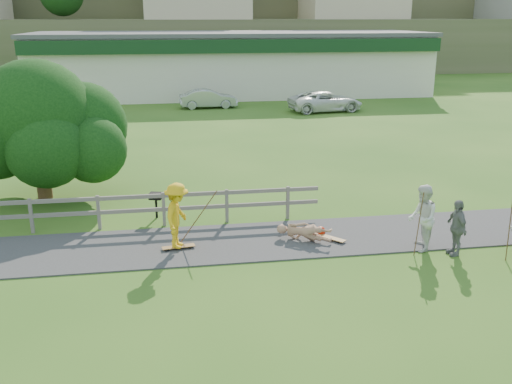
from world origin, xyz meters
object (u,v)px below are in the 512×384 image
spectator_a (422,218)px  car_white (326,101)px  spectator_b (456,227)px  tree (39,144)px  bbq (156,205)px  skater_fallen (304,232)px  car_silver (208,99)px  skater_rider (177,219)px

spectator_a → car_white: 24.60m
spectator_b → tree: tree is taller
spectator_b → bbq: bearing=-118.1°
skater_fallen → spectator_a: 3.38m
spectator_a → spectator_b: bearing=77.8°
car_silver → car_white: size_ratio=0.80×
tree → bbq: tree is taller
tree → spectator_a: bearing=-30.5°
spectator_b → car_white: bearing=172.3°
skater_fallen → car_silver: (-0.72, 25.96, 0.38)m
car_white → skater_fallen: bearing=155.6°
skater_fallen → car_silver: size_ratio=0.40×
spectator_a → car_white: bearing=-172.7°
spectator_b → car_silver: bearing=-170.5°
skater_rider → spectator_b: (7.60, -1.54, -0.14)m
spectator_b → car_white: (3.30, 24.70, -0.08)m
spectator_a → car_silver: spectator_a is taller
skater_fallen → spectator_a: spectator_a is taller
spectator_a → tree: size_ratio=0.29×
skater_fallen → spectator_b: size_ratio=1.02×
spectator_a → car_white: size_ratio=0.37×
skater_rider → car_white: 25.60m
skater_rider → spectator_a: 6.88m
spectator_b → bbq: (-8.23, 4.38, -0.37)m
tree → car_white: bearing=48.3°
skater_fallen → spectator_b: (3.92, -1.59, 0.50)m
car_silver → bbq: bearing=168.6°
bbq → spectator_b: bearing=-10.9°
skater_rider → skater_fallen: size_ratio=1.15×
spectator_b → car_silver: 27.94m
spectator_b → tree: (-12.26, 7.21, 1.24)m
skater_fallen → car_white: bearing=13.8°
skater_fallen → tree: (-8.34, 5.62, 1.74)m
skater_rider → spectator_a: size_ratio=0.98×
car_silver → bbq: 23.45m
car_white → bbq: car_white is taller
skater_rider → bbq: size_ratio=2.17×
spectator_a → bbq: (-7.42, 3.93, -0.52)m
bbq → skater_fallen: bearing=-15.8°
skater_fallen → skater_rider: bearing=121.9°
bbq → car_silver: bearing=98.3°
skater_rider → spectator_b: skater_rider is taller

